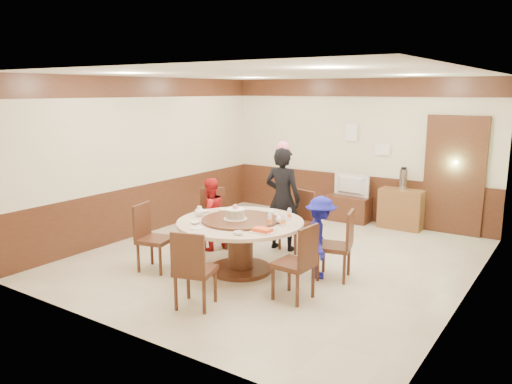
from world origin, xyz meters
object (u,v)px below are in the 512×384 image
Objects in this scene: thermos at (403,179)px; person_standing at (283,199)px; birthday_cake at (235,214)px; shrimp_platter at (262,231)px; television at (349,185)px; tv_stand at (349,208)px; banquet_table at (240,235)px; person_blue at (320,237)px; side_cabinet at (401,209)px; person_red at (210,214)px.

person_standing is at bearing -117.65° from thermos.
birthday_cake is 1.11× the size of shrimp_platter.
television is at bearing 96.82° from shrimp_platter.
shrimp_platter is at bearing 104.61° from television.
thermos is (1.05, 0.03, 0.69)m from tv_stand.
thermos reaches higher than banquet_table.
person_blue is 3.14m from side_cabinet.
person_blue is at bearing -92.46° from thermos.
person_red is at bearing 59.86° from person_blue.
tv_stand is at bearing -0.00° from television.
tv_stand is 2.24× the size of thermos.
television is at bearing 87.85° from banquet_table.
person_red is at bearing -110.87° from tv_stand.
person_standing is 2.19× the size of television.
person_blue is at bearing 23.58° from birthday_cake.
birthday_cake reaches higher than side_cabinet.
television reaches higher than tv_stand.
person_red is 1.84m from shrimp_platter.
tv_stand is 0.47m from television.
side_cabinet reaches higher than tv_stand.
shrimp_platter is 0.79× the size of thermos.
person_standing is 2.64m from thermos.
birthday_cake reaches higher than television.
person_standing reaches higher than television.
side_cabinet is at bearing 81.47° from shrimp_platter.
person_red is 3.55× the size of birthday_cake.
banquet_table is 4.74× the size of thermos.
tv_stand is at bearing -10.33° from person_blue.
banquet_table is 3.75m from side_cabinet.
banquet_table is 0.33m from birthday_cake.
thermos is at bearing -29.31° from person_blue.
shrimp_platter is at bearing -29.40° from banquet_table.
tv_stand is at bearing -179.92° from person_red.
person_blue reaches higher than birthday_cake.
banquet_table is 1.14m from person_blue.
birthday_cake is at bearing -135.16° from banquet_table.
side_cabinet is at bearing 180.00° from thermos.
birthday_cake is (-0.05, -0.05, 0.32)m from banquet_table.
television is at bearing -97.49° from person_standing.
person_standing is 5.63× the size of shrimp_platter.
shrimp_platter reaches higher than side_cabinet.
tv_stand is 1.26m from thermos.
birthday_cake is at bearing 94.89° from television.
birthday_cake is at bearing -92.90° from tv_stand.
birthday_cake is at bearing 156.01° from shrimp_platter.
person_standing is at bearing -94.19° from tv_stand.
person_standing is 5.06× the size of birthday_cake.
shrimp_platter is at bearing -98.53° from side_cabinet.
birthday_cake is (-0.01, -1.28, 0.01)m from person_standing.
person_blue is 1.35× the size of tv_stand.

